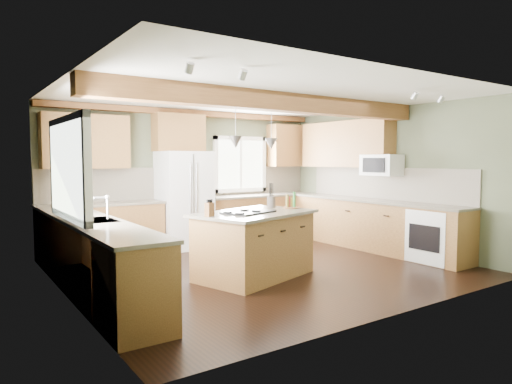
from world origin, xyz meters
TOP-DOWN VIEW (x-y plane):
  - floor at (0.00, 0.00)m, footprint 5.60×5.60m
  - ceiling at (0.00, 0.00)m, footprint 5.60×5.60m
  - wall_back at (0.00, 2.50)m, footprint 5.60×0.00m
  - wall_left at (-2.80, 0.00)m, footprint 0.00×5.00m
  - wall_right at (2.80, 0.00)m, footprint 0.00×5.00m
  - ceiling_beam at (0.00, -0.34)m, footprint 5.55×0.26m
  - soffit_trim at (0.00, 2.40)m, footprint 5.55×0.20m
  - backsplash_back at (0.00, 2.48)m, footprint 5.58×0.03m
  - backsplash_right at (2.78, 0.05)m, footprint 0.03×3.70m
  - base_cab_back_left at (-1.79, 2.20)m, footprint 2.02×0.60m
  - counter_back_left at (-1.79, 2.20)m, footprint 2.06×0.64m
  - base_cab_back_right at (1.49, 2.20)m, footprint 2.62×0.60m
  - counter_back_right at (1.49, 2.20)m, footprint 2.66×0.64m
  - base_cab_left at (-2.50, 0.05)m, footprint 0.60×3.70m
  - counter_left at (-2.50, 0.05)m, footprint 0.64×3.74m
  - base_cab_right at (2.50, 0.05)m, footprint 0.60×3.70m
  - counter_right at (2.50, 0.05)m, footprint 0.64×3.74m
  - upper_cab_back_left at (-1.99, 2.33)m, footprint 1.40×0.35m
  - upper_cab_over_fridge at (-0.30, 2.33)m, footprint 0.96×0.35m
  - upper_cab_right at (2.62, 0.90)m, footprint 0.35×2.20m
  - upper_cab_back_corner at (2.30, 2.33)m, footprint 0.90×0.35m
  - window_left at (-2.78, 0.05)m, footprint 0.04×1.60m
  - window_back at (1.15, 2.48)m, footprint 1.10×0.04m
  - sink at (-2.50, 0.05)m, footprint 0.50×0.65m
  - faucet at (-2.32, 0.05)m, footprint 0.02×0.02m
  - dishwasher at (-2.49, -1.25)m, footprint 0.60×0.60m
  - oven at (2.49, -1.25)m, footprint 0.60×0.72m
  - microwave at (2.58, -0.05)m, footprint 0.40×0.70m
  - pendant_left at (-0.78, -0.46)m, footprint 0.18×0.18m
  - pendant_right at (-0.02, -0.22)m, footprint 0.18×0.18m
  - refrigerator at (-0.30, 2.12)m, footprint 0.90×0.74m
  - island at (-0.40, -0.34)m, footprint 1.80×1.40m
  - island_top at (-0.40, -0.34)m, footprint 1.93×1.53m
  - cooktop at (-0.53, -0.38)m, footprint 0.79×0.64m
  - knife_block at (-1.15, -0.42)m, footprint 0.13×0.11m
  - utensil_crock at (0.12, -0.03)m, footprint 0.13×0.13m
  - bottle_tray at (0.35, -0.23)m, footprint 0.34×0.34m

SIDE VIEW (x-z plane):
  - floor at x=0.00m, z-range 0.00..0.00m
  - dishwasher at x=-2.49m, z-range 0.01..0.85m
  - oven at x=2.49m, z-range 0.01..0.85m
  - base_cab_back_left at x=-1.79m, z-range 0.00..0.88m
  - base_cab_back_right at x=1.49m, z-range 0.00..0.88m
  - base_cab_left at x=-2.50m, z-range 0.00..0.88m
  - base_cab_right at x=2.50m, z-range 0.00..0.88m
  - island at x=-0.40m, z-range 0.00..0.88m
  - counter_back_left at x=-1.79m, z-range 0.88..0.92m
  - counter_back_right at x=1.49m, z-range 0.88..0.92m
  - counter_left at x=-2.50m, z-range 0.88..0.92m
  - counter_right at x=2.50m, z-range 0.88..0.92m
  - refrigerator at x=-0.30m, z-range 0.00..1.80m
  - island_top at x=-0.40m, z-range 0.88..0.92m
  - sink at x=-2.50m, z-range 0.89..0.92m
  - cooktop at x=-0.53m, z-range 0.92..0.94m
  - utensil_crock at x=0.12m, z-range 0.92..1.09m
  - knife_block at x=-1.15m, z-range 0.92..1.10m
  - bottle_tray at x=0.35m, z-range 0.92..1.15m
  - faucet at x=-2.32m, z-range 0.91..1.19m
  - backsplash_back at x=0.00m, z-range 0.92..1.50m
  - backsplash_right at x=2.78m, z-range 0.92..1.50m
  - wall_back at x=0.00m, z-range -1.50..4.10m
  - wall_left at x=-2.80m, z-range -1.20..3.80m
  - wall_right at x=2.80m, z-range -1.20..3.80m
  - window_back at x=1.15m, z-range 1.05..2.05m
  - window_left at x=-2.78m, z-range 1.02..2.08m
  - microwave at x=2.58m, z-range 1.36..1.74m
  - pendant_left at x=-0.78m, z-range 1.80..1.96m
  - pendant_right at x=-0.02m, z-range 1.80..1.96m
  - upper_cab_back_left at x=-1.99m, z-range 1.50..2.40m
  - upper_cab_right at x=2.62m, z-range 1.50..2.40m
  - upper_cab_back_corner at x=2.30m, z-range 1.50..2.40m
  - upper_cab_over_fridge at x=-0.30m, z-range 1.80..2.50m
  - ceiling_beam at x=0.00m, z-range 2.34..2.60m
  - soffit_trim at x=0.00m, z-range 2.49..2.59m
  - ceiling at x=0.00m, z-range 2.60..2.60m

